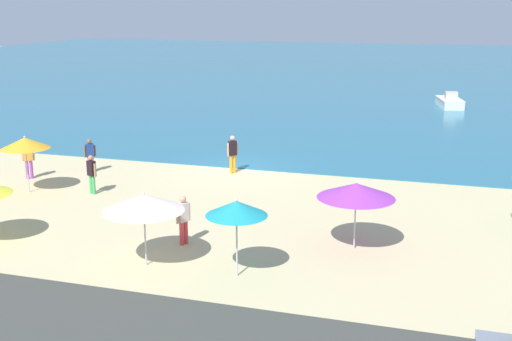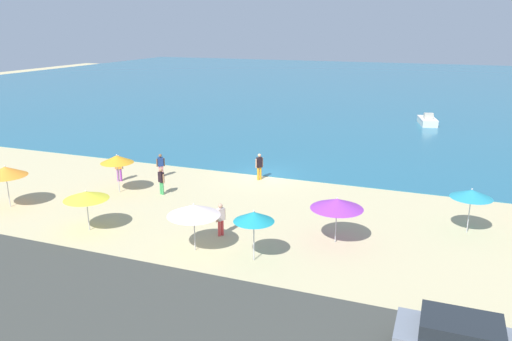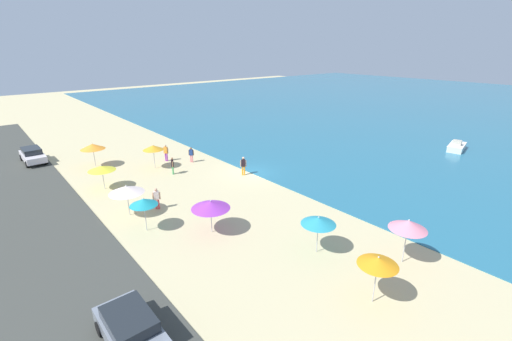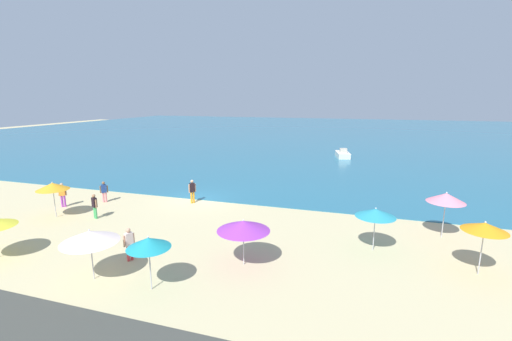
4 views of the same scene
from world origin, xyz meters
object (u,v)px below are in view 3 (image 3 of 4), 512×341
beach_umbrella_7 (153,148)px  bather_0 (243,165)px  beach_umbrella_5 (102,168)px  beach_umbrella_8 (408,225)px  parked_car_1 (33,155)px  beach_umbrella_4 (144,202)px  bather_1 (191,154)px  beach_umbrella_0 (92,146)px  skiff_nearshore (457,147)px  beach_umbrella_1 (126,190)px  bather_2 (172,165)px  bather_4 (157,197)px  bather_3 (166,152)px  beach_umbrella_3 (211,205)px  beach_umbrella_6 (319,221)px  parked_car_2 (132,330)px  beach_umbrella_2 (378,261)px

beach_umbrella_7 → bather_0: beach_umbrella_7 is taller
beach_umbrella_5 → beach_umbrella_8: size_ratio=0.83×
beach_umbrella_5 → parked_car_1: size_ratio=0.50×
beach_umbrella_4 → bather_1: bearing=138.0°
beach_umbrella_5 → beach_umbrella_4: bearing=-0.9°
beach_umbrella_0 → bather_0: beach_umbrella_0 is taller
beach_umbrella_5 → bather_1: (-1.44, 9.24, -0.95)m
beach_umbrella_7 → beach_umbrella_5: bearing=-68.6°
bather_0 → skiff_nearshore: 25.76m
beach_umbrella_8 → parked_car_1: bearing=-159.1°
beach_umbrella_1 → bather_2: beach_umbrella_1 is taller
beach_umbrella_7 → bather_4: bearing=-23.5°
beach_umbrella_0 → bather_0: 15.18m
beach_umbrella_4 → bather_2: 10.58m
beach_umbrella_8 → bather_3: 25.18m
beach_umbrella_3 → bather_1: size_ratio=1.55×
bather_0 → beach_umbrella_6: bearing=-19.6°
beach_umbrella_0 → parked_car_2: 24.57m
beach_umbrella_3 → beach_umbrella_4: 4.31m
beach_umbrella_0 → skiff_nearshore: beach_umbrella_0 is taller
beach_umbrella_6 → beach_umbrella_4: bearing=-143.1°
beach_umbrella_0 → bather_4: (12.93, 0.63, -1.17)m
beach_umbrella_6 → bather_1: beach_umbrella_6 is taller
beach_umbrella_8 → parked_car_1: (-33.46, -12.78, -1.51)m
beach_umbrella_1 → beach_umbrella_4: (2.89, 0.04, 0.08)m
beach_umbrella_3 → skiff_nearshore: size_ratio=0.60×
parked_car_2 → bather_2: bearing=148.3°
beach_umbrella_7 → bather_3: bearing=125.1°
beach_umbrella_6 → skiff_nearshore: beach_umbrella_6 is taller
parked_car_2 → beach_umbrella_8: bearing=73.4°
beach_umbrella_2 → beach_umbrella_4: (-13.30, -5.44, -0.19)m
beach_umbrella_8 → beach_umbrella_6: bearing=-142.1°
bather_1 → bather_4: 10.89m
beach_umbrella_5 → bather_4: size_ratio=1.34×
parked_car_2 → bather_1: bearing=144.3°
beach_umbrella_4 → bather_4: bearing=142.4°
beach_umbrella_7 → bather_0: size_ratio=1.35×
bather_0 → bather_4: (1.47, -9.27, -0.07)m
beach_umbrella_8 → bather_3: beach_umbrella_8 is taller
beach_umbrella_1 → parked_car_1: beach_umbrella_1 is taller
beach_umbrella_7 → beach_umbrella_8: size_ratio=0.90×
bather_3 → beach_umbrella_4: bearing=-31.2°
bather_0 → parked_car_2: bearing=-51.0°
bather_1 → parked_car_2: bather_1 is taller
beach_umbrella_0 → parked_car_2: beach_umbrella_0 is taller
bather_0 → bather_2: 6.68m
beach_umbrella_0 → bather_4: bearing=2.8°
beach_umbrella_1 → beach_umbrella_2: 17.09m
beach_umbrella_3 → beach_umbrella_6: bearing=30.5°
beach_umbrella_0 → beach_umbrella_2: 29.01m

